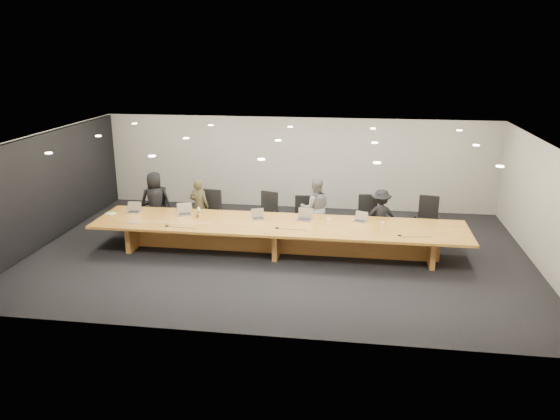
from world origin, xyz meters
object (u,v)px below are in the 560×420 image
object	(u,v)px
person_a	(155,201)
person_d	(381,216)
laptop_d	(304,215)
av_box	(133,222)
water_bottle	(199,212)
person_b	(199,206)
conference_table	(278,232)
laptop_e	(360,217)
chair_left	(210,212)
chair_mid_left	(266,214)
mic_left	(167,226)
chair_mid_right	(303,217)
chair_right	(368,218)
mic_center	(277,228)
amber_mug	(198,216)
laptop_c	(258,214)
laptop_b	(185,209)
paper_cup_far	(383,223)
paper_cup_near	(328,220)
person_c	(315,208)
chair_far_right	(427,219)
chair_far_left	(153,208)
mic_right	(400,235)
laptop_a	(133,208)

from	to	relation	value
person_a	person_d	size ratio (longest dim) A/B	1.17
laptop_d	av_box	size ratio (longest dim) A/B	1.96
water_bottle	person_b	bearing A→B (deg)	106.20
conference_table	laptop_e	size ratio (longest dim) A/B	28.73
chair_left	laptop_d	size ratio (longest dim) A/B	3.20
chair_mid_left	av_box	size ratio (longest dim) A/B	6.12
laptop_e	mic_left	distance (m)	4.65
chair_left	laptop_e	xyz separation A→B (m)	(3.97, -0.75, 0.28)
chair_mid_right	chair_right	bearing A→B (deg)	-4.28
conference_table	mic_center	world-z (taller)	mic_center
av_box	person_b	bearing A→B (deg)	39.96
chair_mid_right	amber_mug	world-z (taller)	chair_mid_right
chair_mid_left	laptop_c	xyz separation A→B (m)	(-0.01, -1.01, 0.30)
person_b	chair_mid_left	bearing A→B (deg)	-166.44
laptop_b	laptop_e	world-z (taller)	laptop_b
paper_cup_far	chair_mid_right	bearing A→B (deg)	152.82
paper_cup_near	paper_cup_far	xyz separation A→B (m)	(1.31, -0.10, 0.00)
person_a	person_c	xyz separation A→B (m)	(4.36, -0.04, -0.00)
person_b	mic_center	bearing A→B (deg)	156.71
chair_far_right	paper_cup_far	size ratio (longest dim) A/B	13.20
person_c	av_box	xyz separation A→B (m)	(-4.29, -1.66, -0.05)
chair_mid_left	laptop_d	distance (m)	1.50
chair_mid_right	av_box	bearing A→B (deg)	-160.85
chair_far_left	laptop_e	size ratio (longest dim) A/B	3.77
paper_cup_far	person_a	bearing A→B (deg)	170.55
mic_right	person_b	bearing A→B (deg)	162.29
person_d	water_bottle	distance (m)	4.62
water_bottle	av_box	bearing A→B (deg)	-152.29
person_b	person_c	xyz separation A→B (m)	(3.12, 0.02, 0.07)
chair_left	chair_mid_left	size ratio (longest dim) A/B	1.03
laptop_e	water_bottle	xyz separation A→B (m)	(-4.01, -0.12, -0.01)
person_d	laptop_c	size ratio (longest dim) A/B	4.41
chair_far_left	mic_right	world-z (taller)	chair_far_left
chair_right	av_box	xyz separation A→B (m)	(-5.65, -1.72, 0.17)
chair_left	person_a	distance (m)	1.55
chair_far_right	laptop_a	distance (m)	7.55
laptop_b	mic_left	xyz separation A→B (m)	(-0.14, -0.95, -0.13)
chair_far_left	mic_left	bearing A→B (deg)	-43.04
chair_mid_right	paper_cup_far	bearing A→B (deg)	-31.41
person_a	mic_right	xyz separation A→B (m)	(6.41, -1.71, -0.05)
amber_mug	chair_right	bearing A→B (deg)	14.60
laptop_a	laptop_c	distance (m)	3.28
laptop_b	laptop_d	bearing A→B (deg)	-20.69
person_a	laptop_c	size ratio (longest dim) A/B	5.17
laptop_a	laptop_b	world-z (taller)	laptop_b
conference_table	water_bottle	xyz separation A→B (m)	(-2.06, 0.30, 0.34)
chair_left	person_c	xyz separation A→B (m)	(2.82, 0.04, 0.22)
chair_far_right	person_b	size ratio (longest dim) A/B	0.81
paper_cup_near	laptop_c	bearing A→B (deg)	-178.47
chair_mid_left	person_b	size ratio (longest dim) A/B	0.78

